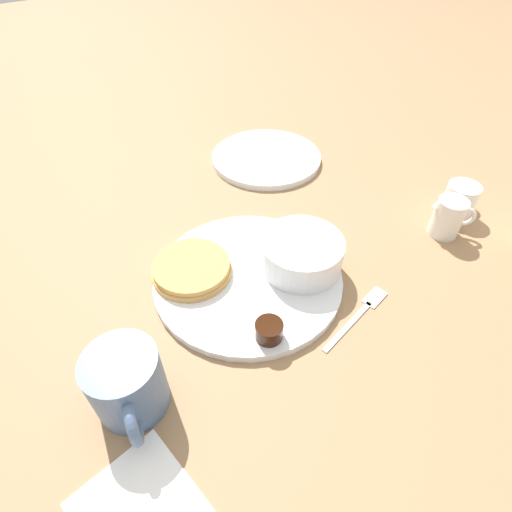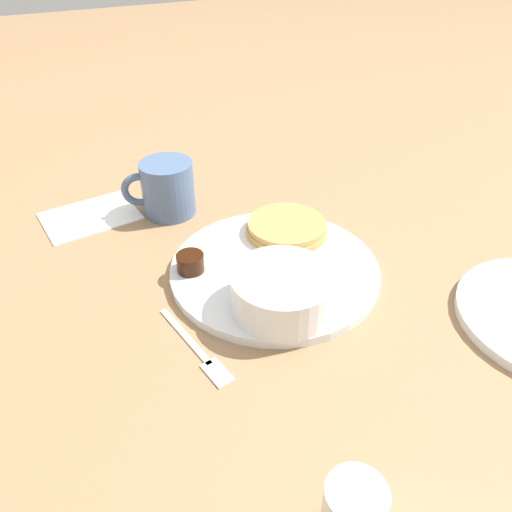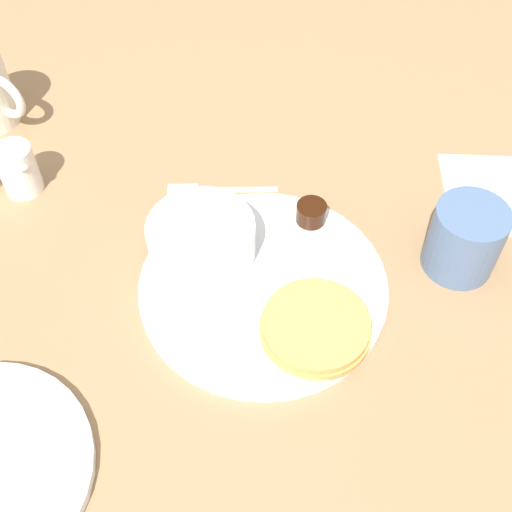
{
  "view_description": "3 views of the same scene",
  "coord_description": "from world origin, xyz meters",
  "px_view_note": "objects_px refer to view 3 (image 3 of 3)",
  "views": [
    {
      "loc": [
        -0.32,
        0.22,
        0.43
      ],
      "look_at": [
        -0.01,
        -0.01,
        0.05
      ],
      "focal_mm": 28.0,
      "sensor_mm": 36.0,
      "label": 1
    },
    {
      "loc": [
        -0.25,
        -0.46,
        0.41
      ],
      "look_at": [
        -0.02,
        0.02,
        0.02
      ],
      "focal_mm": 35.0,
      "sensor_mm": 36.0,
      "label": 2
    },
    {
      "loc": [
        0.41,
        0.06,
        0.58
      ],
      "look_at": [
        -0.02,
        -0.01,
        0.04
      ],
      "focal_mm": 45.0,
      "sensor_mm": 36.0,
      "label": 3
    }
  ],
  "objects_px": {
    "bowl": "(201,239)",
    "plate": "(263,286)",
    "coffee_mug": "(465,238)",
    "fork": "(209,189)",
    "creamer_pitcher_near": "(18,169)"
  },
  "relations": [
    {
      "from": "coffee_mug",
      "to": "fork",
      "type": "bearing_deg",
      "value": -101.36
    },
    {
      "from": "bowl",
      "to": "plate",
      "type": "bearing_deg",
      "value": 68.63
    },
    {
      "from": "bowl",
      "to": "fork",
      "type": "height_order",
      "value": "bowl"
    },
    {
      "from": "bowl",
      "to": "fork",
      "type": "relative_size",
      "value": 0.86
    },
    {
      "from": "plate",
      "to": "fork",
      "type": "bearing_deg",
      "value": -146.26
    },
    {
      "from": "bowl",
      "to": "coffee_mug",
      "type": "relative_size",
      "value": 1.09
    },
    {
      "from": "bowl",
      "to": "coffee_mug",
      "type": "distance_m",
      "value": 0.29
    },
    {
      "from": "plate",
      "to": "creamer_pitcher_near",
      "type": "xyz_separation_m",
      "value": [
        -0.1,
        -0.32,
        0.03
      ]
    },
    {
      "from": "plate",
      "to": "coffee_mug",
      "type": "distance_m",
      "value": 0.23
    },
    {
      "from": "coffee_mug",
      "to": "fork",
      "type": "relative_size",
      "value": 0.79
    },
    {
      "from": "coffee_mug",
      "to": "fork",
      "type": "xyz_separation_m",
      "value": [
        -0.06,
        -0.3,
        -0.04
      ]
    },
    {
      "from": "plate",
      "to": "creamer_pitcher_near",
      "type": "height_order",
      "value": "creamer_pitcher_near"
    },
    {
      "from": "plate",
      "to": "bowl",
      "type": "relative_size",
      "value": 2.29
    },
    {
      "from": "plate",
      "to": "fork",
      "type": "height_order",
      "value": "plate"
    },
    {
      "from": "fork",
      "to": "coffee_mug",
      "type": "bearing_deg",
      "value": 78.64
    }
  ]
}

